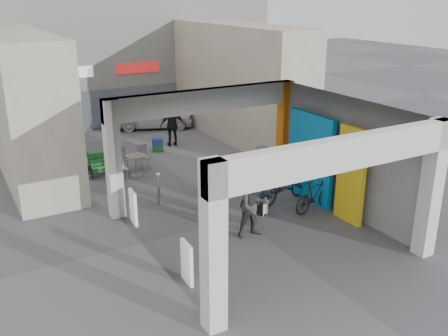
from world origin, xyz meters
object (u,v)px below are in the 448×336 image
bicycle_front (284,185)px  white_van (152,114)px  border_collie (263,207)px  man_elderly (261,171)px  man_with_dog (249,195)px  man_crates (172,125)px  bicycle_rear (315,195)px  cafe_set (130,165)px  man_back_turned (253,206)px  produce_stand (105,165)px

bicycle_front → white_van: size_ratio=0.52×
bicycle_front → border_collie: bearing=103.9°
man_elderly → bicycle_front: man_elderly is taller
man_with_dog → man_crates: (1.24, 8.08, 0.04)m
man_with_dog → man_elderly: bearing=-131.9°
man_elderly → bicycle_rear: man_elderly is taller
cafe_set → bicycle_rear: size_ratio=0.92×
man_back_turned → white_van: (1.92, 12.08, -0.19)m
man_elderly → bicycle_rear: 1.95m
cafe_set → produce_stand: size_ratio=1.17×
bicycle_front → white_van: white_van is taller
cafe_set → bicycle_front: 5.89m
produce_stand → border_collie: produce_stand is taller
man_crates → bicycle_rear: man_crates is taller
cafe_set → man_crates: (2.80, 2.46, 0.58)m
man_crates → bicycle_front: bearing=103.6°
cafe_set → bicycle_front: size_ratio=0.73×
white_van → bicycle_rear: bearing=-154.8°
man_crates → man_elderly: bearing=100.8°
man_crates → bicycle_front: man_crates is taller
border_collie → bicycle_rear: bicycle_rear is taller
produce_stand → man_elderly: man_elderly is taller
produce_stand → man_crates: man_crates is taller
bicycle_front → bicycle_rear: (0.39, -1.03, -0.05)m
white_van → cafe_set: bearing=173.6°
cafe_set → white_van: 6.54m
bicycle_front → man_back_turned: bearing=115.1°
man_crates → white_van: (0.34, 3.26, -0.22)m
bicycle_front → man_elderly: bearing=17.1°
man_back_turned → cafe_set: bearing=107.1°
border_collie → man_crates: size_ratio=0.35×
bicycle_front → bicycle_rear: 1.10m
border_collie → white_van: size_ratio=0.16×
man_with_dog → man_back_turned: (-0.33, -0.73, 0.00)m
man_elderly → bicycle_front: bearing=-84.6°
man_with_dog → man_elderly: man_with_dog is taller
man_elderly → white_van: size_ratio=0.43×
cafe_set → border_collie: 5.80m
white_van → bicycle_front: bearing=-156.6°
produce_stand → man_back_turned: (2.04, -6.76, 0.54)m
man_back_turned → man_elderly: 2.83m
man_crates → bicycle_front: 7.34m
man_back_turned → man_elderly: bearing=58.3°
man_with_dog → white_van: 11.46m
man_crates → bicycle_rear: size_ratio=1.10×
man_with_dog → produce_stand: bearing=-67.3°
man_with_dog → bicycle_rear: (2.17, -0.26, -0.38)m
produce_stand → man_crates: bearing=29.4°
border_collie → man_with_dog: 0.94m
man_with_dog → white_van: size_ratio=0.43×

